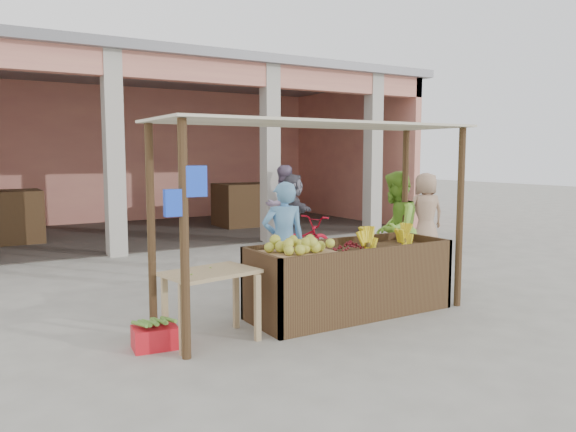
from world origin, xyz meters
TOP-DOWN VIEW (x-y plane):
  - ground at (0.00, 0.00)m, footprint 60.00×60.00m
  - market_building at (0.05, 8.93)m, footprint 14.40×6.40m
  - fruit_stall at (0.50, 0.00)m, footprint 2.60×0.95m
  - stall_awning at (-0.01, 0.06)m, footprint 4.09×1.35m
  - banana_heap at (1.06, 0.02)m, footprint 1.08×0.59m
  - melon_tray at (-0.28, -0.03)m, footprint 0.84×0.73m
  - berry_heap at (0.48, -0.02)m, footprint 0.46×0.37m
  - side_table at (-1.42, -0.07)m, footprint 1.05×0.79m
  - papaya_pile at (-1.42, -0.07)m, footprint 0.72×0.41m
  - red_crate at (-2.03, -0.00)m, footprint 0.48×0.37m
  - plantain_bundle at (-2.03, -0.00)m, footprint 0.34×0.24m
  - produce_sacks at (2.88, 5.22)m, footprint 0.88×0.82m
  - vendor_blue at (0.10, 0.97)m, footprint 0.77×0.65m
  - vendor_green at (1.93, 0.77)m, footprint 1.03×0.92m
  - motorcycle at (1.27, 2.50)m, footprint 1.15×1.97m
  - shopper_c at (4.39, 2.64)m, footprint 0.99×0.76m
  - shopper_d at (2.64, 4.88)m, footprint 1.09×1.67m
  - shopper_f at (2.50, 5.08)m, footprint 1.01×0.67m

SIDE VIEW (x-z plane):
  - ground at x=0.00m, z-range 0.00..0.00m
  - red_crate at x=-2.03m, z-range 0.00..0.23m
  - plantain_bundle at x=-2.03m, z-range 0.23..0.30m
  - produce_sacks at x=2.88m, z-range 0.00..0.67m
  - fruit_stall at x=0.50m, z-range 0.00..0.80m
  - motorcycle at x=1.27m, z-range 0.00..0.97m
  - side_table at x=-1.42m, z-range 0.25..1.02m
  - shopper_d at x=2.64m, z-range 0.00..1.68m
  - papaya_pile at x=-1.42m, z-range 0.77..0.97m
  - berry_heap at x=0.48m, z-range 0.80..0.95m
  - vendor_blue at x=0.10m, z-range 0.00..1.75m
  - banana_heap at x=1.06m, z-range 0.80..1.00m
  - melon_tray at x=-0.28m, z-range 0.79..1.01m
  - shopper_c at x=4.39m, z-range 0.00..1.82m
  - vendor_green at x=1.93m, z-range 0.00..1.85m
  - shopper_f at x=2.50m, z-range 0.00..1.94m
  - stall_awning at x=-0.01m, z-range 0.78..3.17m
  - market_building at x=0.05m, z-range 0.60..4.80m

